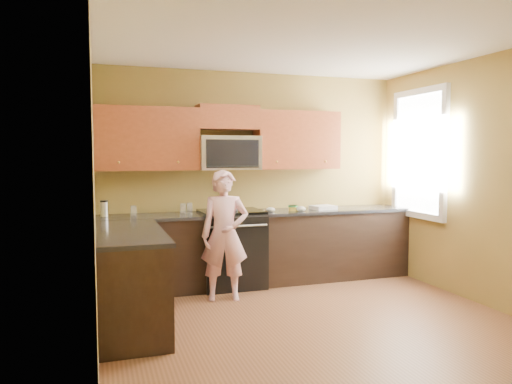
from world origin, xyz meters
name	(u,v)px	position (x,y,z in m)	size (l,w,h in m)	color
floor	(319,327)	(0.00, 0.00, 0.00)	(4.00, 4.00, 0.00)	brown
ceiling	(322,38)	(0.00, 0.00, 2.70)	(4.00, 4.00, 0.00)	white
wall_back	(254,176)	(0.00, 2.00, 1.35)	(4.00, 4.00, 0.00)	olive
wall_front	(480,208)	(0.00, -2.00, 1.35)	(4.00, 4.00, 0.00)	olive
wall_left	(94,191)	(-2.00, 0.00, 1.35)	(4.00, 4.00, 0.00)	olive
wall_right	(491,182)	(2.00, 0.00, 1.35)	(4.00, 4.00, 0.00)	olive
cabinet_back_run	(261,249)	(0.00, 1.70, 0.44)	(4.00, 0.60, 0.88)	black
cabinet_left_run	(130,280)	(-1.70, 0.60, 0.44)	(0.60, 1.60, 0.88)	black
countertop_back	(261,213)	(0.00, 1.69, 0.90)	(4.00, 0.62, 0.04)	black
countertop_left	(130,233)	(-1.69, 0.60, 0.90)	(0.62, 1.60, 0.04)	black
stove	(231,248)	(-0.40, 1.68, 0.47)	(0.76, 0.65, 0.95)	black
microwave	(228,170)	(-0.40, 1.80, 1.45)	(0.76, 0.40, 0.42)	silver
upper_cab_left	(148,170)	(-1.39, 1.83, 1.45)	(1.22, 0.33, 0.75)	brown
upper_cab_right	(296,169)	(0.54, 1.83, 1.45)	(1.12, 0.33, 0.75)	brown
upper_cab_over_mw	(227,118)	(-0.40, 1.83, 2.10)	(0.76, 0.33, 0.30)	brown
window	(419,154)	(1.98, 1.20, 1.65)	(0.06, 1.06, 1.66)	white
woman	(225,235)	(-0.62, 1.15, 0.73)	(0.54, 0.35, 1.47)	pink
frying_pan	(226,212)	(-0.50, 1.54, 0.95)	(0.29, 0.50, 0.07)	black
butter_tub	(293,211)	(0.41, 1.63, 0.92)	(0.12, 0.12, 0.09)	yellow
toast_slice	(265,211)	(0.04, 1.67, 0.93)	(0.11, 0.11, 0.01)	#B27F47
napkin_a	(271,210)	(0.09, 1.59, 0.95)	(0.11, 0.12, 0.06)	silver
napkin_b	(301,209)	(0.48, 1.54, 0.95)	(0.12, 0.13, 0.07)	silver
dish_towel	(323,207)	(0.85, 1.66, 0.95)	(0.30, 0.24, 0.05)	white
travel_mug	(104,217)	(-1.90, 1.78, 0.92)	(0.09, 0.09, 0.19)	silver
glass_a	(134,211)	(-1.57, 1.75, 0.98)	(0.07, 0.07, 0.12)	silver
glass_b	(190,208)	(-0.88, 1.88, 0.98)	(0.07, 0.07, 0.12)	silver
glass_c	(183,208)	(-0.97, 1.82, 0.98)	(0.07, 0.07, 0.12)	silver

